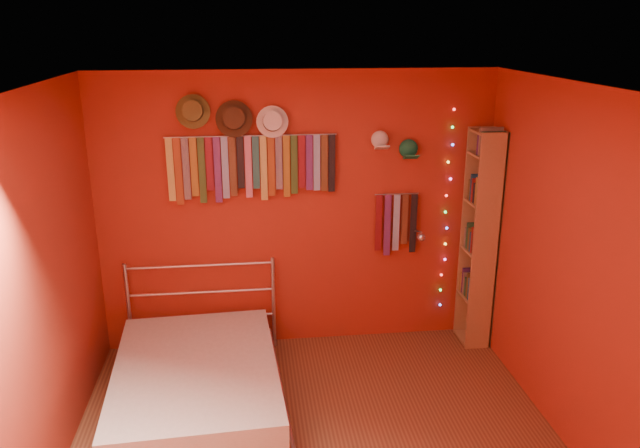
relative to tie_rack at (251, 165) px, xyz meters
name	(u,v)px	position (x,y,z in m)	size (l,w,h in m)	color
back_wall	(298,213)	(0.40, 0.06, -0.46)	(3.50, 0.02, 2.50)	maroon
right_wall	(585,280)	(2.15, -1.69, -0.46)	(0.02, 3.50, 2.50)	maroon
left_wall	(29,308)	(-1.35, -1.69, -0.46)	(0.02, 3.50, 2.50)	maroon
ceiling	(321,91)	(0.40, -1.69, 0.79)	(3.50, 3.50, 0.02)	white
tie_rack	(251,165)	(0.00, 0.00, 0.00)	(1.45, 0.03, 0.58)	silver
small_tie_rack	(396,221)	(1.29, 0.00, -0.55)	(0.40, 0.03, 0.58)	silver
fedora_olive	(193,111)	(-0.46, -0.03, 0.46)	(0.28, 0.15, 0.28)	brown
fedora_brown	(234,119)	(-0.12, -0.03, 0.40)	(0.31, 0.17, 0.30)	#422917
fedora_white	(273,121)	(0.19, -0.03, 0.37)	(0.27, 0.15, 0.26)	white
cap_white	(380,140)	(1.12, 0.01, 0.19)	(0.17, 0.21, 0.17)	white
cap_green	(409,149)	(1.38, 0.01, 0.10)	(0.17, 0.22, 0.17)	#197349
fairy_lights	(447,212)	(1.76, 0.02, -0.49)	(0.06, 0.02, 1.88)	#FF3333
reading_lamp	(420,236)	(1.47, -0.17, -0.64)	(0.07, 0.31, 0.09)	silver
bookshelf	(483,238)	(2.06, -0.16, -0.69)	(0.25, 0.34, 2.00)	#9F6B47
bed	(197,384)	(-0.48, -0.95, -1.51)	(1.41, 1.84, 0.87)	silver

